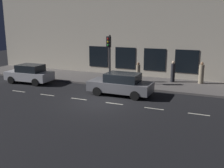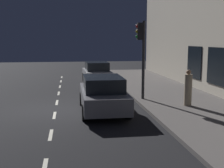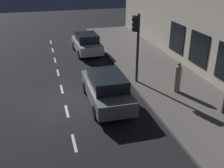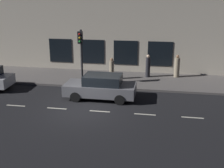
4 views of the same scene
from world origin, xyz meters
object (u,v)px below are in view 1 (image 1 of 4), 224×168
object	(u,v)px
traffic_light	(109,51)
parked_car_1	(121,84)
pedestrian_2	(173,72)
parked_car_0	(30,74)
pedestrian_1	(201,74)
pedestrian_0	(138,73)

from	to	relation	value
traffic_light	parked_car_1	distance (m)	3.52
parked_car_1	pedestrian_2	world-z (taller)	pedestrian_2
parked_car_0	pedestrian_2	distance (m)	12.14
parked_car_1	pedestrian_1	world-z (taller)	pedestrian_1
parked_car_1	pedestrian_1	xyz separation A→B (m)	(5.40, -4.97, 0.17)
pedestrian_1	parked_car_0	bearing A→B (deg)	-24.34
pedestrian_2	parked_car_1	bearing A→B (deg)	-85.82
parked_car_0	parked_car_1	size ratio (longest dim) A/B	0.89
parked_car_0	parked_car_1	distance (m)	8.56
traffic_light	pedestrian_2	bearing A→B (deg)	-58.02
parked_car_1	pedestrian_1	distance (m)	7.34
traffic_light	parked_car_0	distance (m)	7.18
traffic_light	pedestrian_1	world-z (taller)	traffic_light
traffic_light	pedestrian_0	world-z (taller)	traffic_light
pedestrian_0	pedestrian_1	size ratio (longest dim) A/B	0.93
parked_car_1	pedestrian_0	size ratio (longest dim) A/B	2.72
parked_car_0	pedestrian_0	world-z (taller)	pedestrian_0
pedestrian_2	traffic_light	bearing A→B (deg)	-115.51
parked_car_1	pedestrian_1	size ratio (longest dim) A/B	2.54
traffic_light	parked_car_1	world-z (taller)	traffic_light
pedestrian_1	pedestrian_2	bearing A→B (deg)	-35.25
parked_car_0	pedestrian_2	size ratio (longest dim) A/B	2.25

